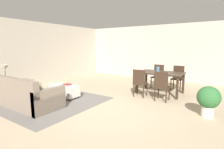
{
  "coord_description": "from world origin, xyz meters",
  "views": [
    {
      "loc": [
        2.49,
        -3.68,
        1.67
      ],
      "look_at": [
        -0.78,
        1.24,
        0.71
      ],
      "focal_mm": 28.07,
      "sensor_mm": 36.0,
      "label": 1
    }
  ],
  "objects_px": {
    "side_table": "(6,85)",
    "table_lamp": "(5,68)",
    "ottoman_table": "(64,90)",
    "book_on_ottoman": "(67,84)",
    "dining_chair_near_right": "(162,85)",
    "dining_chair_far_right": "(178,76)",
    "couch": "(27,96)",
    "dining_chair_far_left": "(158,75)",
    "potted_plant": "(209,99)",
    "dining_table": "(160,75)",
    "dining_chair_near_left": "(140,82)",
    "vase_centerpiece": "(158,69)"
  },
  "relations": [
    {
      "from": "side_table",
      "to": "table_lamp",
      "type": "distance_m",
      "value": 0.53
    },
    {
      "from": "ottoman_table",
      "to": "book_on_ottoman",
      "type": "relative_size",
      "value": 3.81
    },
    {
      "from": "dining_chair_near_right",
      "to": "dining_chair_far_right",
      "type": "height_order",
      "value": "same"
    },
    {
      "from": "dining_chair_near_right",
      "to": "book_on_ottoman",
      "type": "xyz_separation_m",
      "value": [
        -2.72,
        -1.26,
        -0.09
      ]
    },
    {
      "from": "side_table",
      "to": "table_lamp",
      "type": "relative_size",
      "value": 1.06
    },
    {
      "from": "couch",
      "to": "dining_chair_far_right",
      "type": "relative_size",
      "value": 2.14
    },
    {
      "from": "dining_chair_far_left",
      "to": "potted_plant",
      "type": "bearing_deg",
      "value": -48.81
    },
    {
      "from": "ottoman_table",
      "to": "dining_table",
      "type": "distance_m",
      "value": 3.34
    },
    {
      "from": "dining_table",
      "to": "dining_chair_near_left",
      "type": "distance_m",
      "value": 0.94
    },
    {
      "from": "side_table",
      "to": "vase_centerpiece",
      "type": "distance_m",
      "value": 5.08
    },
    {
      "from": "couch",
      "to": "table_lamp",
      "type": "bearing_deg",
      "value": 176.66
    },
    {
      "from": "dining_table",
      "to": "book_on_ottoman",
      "type": "bearing_deg",
      "value": -137.7
    },
    {
      "from": "side_table",
      "to": "vase_centerpiece",
      "type": "height_order",
      "value": "vase_centerpiece"
    },
    {
      "from": "dining_chair_far_left",
      "to": "dining_chair_near_left",
      "type": "bearing_deg",
      "value": -90.88
    },
    {
      "from": "table_lamp",
      "to": "dining_chair_near_right",
      "type": "distance_m",
      "value": 4.93
    },
    {
      "from": "table_lamp",
      "to": "dining_table",
      "type": "xyz_separation_m",
      "value": [
        3.92,
        3.33,
        -0.3
      ]
    },
    {
      "from": "dining_table",
      "to": "potted_plant",
      "type": "xyz_separation_m",
      "value": [
        1.65,
        -1.47,
        -0.23
      ]
    },
    {
      "from": "book_on_ottoman",
      "to": "potted_plant",
      "type": "distance_m",
      "value": 4.08
    },
    {
      "from": "vase_centerpiece",
      "to": "dining_chair_near_left",
      "type": "bearing_deg",
      "value": -111.15
    },
    {
      "from": "book_on_ottoman",
      "to": "potted_plant",
      "type": "height_order",
      "value": "potted_plant"
    },
    {
      "from": "ottoman_table",
      "to": "dining_table",
      "type": "relative_size",
      "value": 0.65
    },
    {
      "from": "ottoman_table",
      "to": "vase_centerpiece",
      "type": "xyz_separation_m",
      "value": [
        2.36,
        2.21,
        0.62
      ]
    },
    {
      "from": "table_lamp",
      "to": "side_table",
      "type": "bearing_deg",
      "value": 153.43
    },
    {
      "from": "couch",
      "to": "potted_plant",
      "type": "xyz_separation_m",
      "value": [
        4.28,
        1.94,
        0.14
      ]
    },
    {
      "from": "couch",
      "to": "book_on_ottoman",
      "type": "xyz_separation_m",
      "value": [
        0.26,
        1.25,
        0.13
      ]
    },
    {
      "from": "dining_chair_far_left",
      "to": "book_on_ottoman",
      "type": "height_order",
      "value": "dining_chair_far_left"
    },
    {
      "from": "book_on_ottoman",
      "to": "side_table",
      "type": "bearing_deg",
      "value": -142.85
    },
    {
      "from": "dining_table",
      "to": "dining_chair_far_left",
      "type": "xyz_separation_m",
      "value": [
        -0.38,
        0.85,
        -0.15
      ]
    },
    {
      "from": "side_table",
      "to": "dining_chair_near_left",
      "type": "bearing_deg",
      "value": 35.39
    },
    {
      "from": "book_on_ottoman",
      "to": "vase_centerpiece",
      "type": "bearing_deg",
      "value": 43.12
    },
    {
      "from": "table_lamp",
      "to": "dining_table",
      "type": "distance_m",
      "value": 5.15
    },
    {
      "from": "vase_centerpiece",
      "to": "book_on_ottoman",
      "type": "height_order",
      "value": "vase_centerpiece"
    },
    {
      "from": "side_table",
      "to": "potted_plant",
      "type": "height_order",
      "value": "potted_plant"
    },
    {
      "from": "table_lamp",
      "to": "book_on_ottoman",
      "type": "xyz_separation_m",
      "value": [
        1.54,
        1.17,
        -0.54
      ]
    },
    {
      "from": "couch",
      "to": "side_table",
      "type": "height_order",
      "value": "couch"
    },
    {
      "from": "ottoman_table",
      "to": "side_table",
      "type": "distance_m",
      "value": 1.84
    },
    {
      "from": "couch",
      "to": "vase_centerpiece",
      "type": "bearing_deg",
      "value": 53.11
    },
    {
      "from": "dining_chair_near_left",
      "to": "dining_chair_far_right",
      "type": "height_order",
      "value": "same"
    },
    {
      "from": "dining_chair_far_right",
      "to": "potted_plant",
      "type": "height_order",
      "value": "dining_chair_far_right"
    },
    {
      "from": "couch",
      "to": "book_on_ottoman",
      "type": "height_order",
      "value": "couch"
    },
    {
      "from": "table_lamp",
      "to": "dining_chair_near_right",
      "type": "bearing_deg",
      "value": 29.65
    },
    {
      "from": "dining_chair_far_left",
      "to": "side_table",
      "type": "bearing_deg",
      "value": -130.27
    },
    {
      "from": "dining_chair_near_left",
      "to": "dining_chair_far_left",
      "type": "bearing_deg",
      "value": 89.12
    },
    {
      "from": "side_table",
      "to": "dining_table",
      "type": "distance_m",
      "value": 5.14
    },
    {
      "from": "dining_chair_near_left",
      "to": "dining_chair_far_right",
      "type": "xyz_separation_m",
      "value": [
        0.8,
        1.73,
        0.0
      ]
    },
    {
      "from": "dining_chair_far_left",
      "to": "potted_plant",
      "type": "relative_size",
      "value": 1.24
    },
    {
      "from": "vase_centerpiece",
      "to": "book_on_ottoman",
      "type": "relative_size",
      "value": 0.73
    },
    {
      "from": "side_table",
      "to": "dining_chair_near_left",
      "type": "distance_m",
      "value": 4.31
    },
    {
      "from": "dining_chair_near_left",
      "to": "dining_chair_far_right",
      "type": "relative_size",
      "value": 1.0
    },
    {
      "from": "side_table",
      "to": "dining_chair_far_left",
      "type": "xyz_separation_m",
      "value": [
        3.54,
        4.18,
        0.08
      ]
    }
  ]
}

